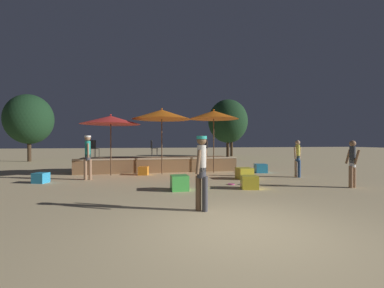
{
  "coord_description": "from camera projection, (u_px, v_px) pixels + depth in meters",
  "views": [
    {
      "loc": [
        -1.88,
        -4.27,
        1.59
      ],
      "look_at": [
        0.0,
        4.36,
        1.5
      ],
      "focal_mm": 24.0,
      "sensor_mm": 36.0,
      "label": 1
    }
  ],
  "objects": [
    {
      "name": "cube_seat_1",
      "position": [
        244.0,
        173.0,
        10.84
      ],
      "size": [
        0.61,
        0.61,
        0.47
      ],
      "rotation": [
        0.0,
        0.0,
        0.0
      ],
      "color": "yellow",
      "rests_on": "ground"
    },
    {
      "name": "bistro_chair_2",
      "position": [
        94.0,
        147.0,
        13.42
      ],
      "size": [
        0.46,
        0.46,
        0.9
      ],
      "rotation": [
        0.0,
        0.0,
        2.65
      ],
      "color": "#2D3338",
      "rests_on": "wooden_deck"
    },
    {
      "name": "background_tree_2",
      "position": [
        232.0,
        129.0,
        27.49
      ],
      "size": [
        2.6,
        2.6,
        4.39
      ],
      "color": "#3D2B1C",
      "rests_on": "ground"
    },
    {
      "name": "person_2",
      "position": [
        88.0,
        154.0,
        10.6
      ],
      "size": [
        0.3,
        0.54,
        1.84
      ],
      "rotation": [
        0.0,
        0.0,
        0.26
      ],
      "color": "#997051",
      "rests_on": "ground"
    },
    {
      "name": "person_0",
      "position": [
        298.0,
        157.0,
        11.35
      ],
      "size": [
        0.44,
        0.28,
        1.64
      ],
      "rotation": [
        0.0,
        0.0,
        1.85
      ],
      "color": "#2D4C7F",
      "rests_on": "ground"
    },
    {
      "name": "cube_seat_2",
      "position": [
        179.0,
        183.0,
        8.32
      ],
      "size": [
        0.55,
        0.55,
        0.49
      ],
      "rotation": [
        0.0,
        0.0,
        -0.0
      ],
      "color": "#4CC651",
      "rests_on": "ground"
    },
    {
      "name": "cube_seat_0",
      "position": [
        261.0,
        168.0,
        13.03
      ],
      "size": [
        0.67,
        0.67,
        0.44
      ],
      "rotation": [
        0.0,
        0.0,
        -0.19
      ],
      "color": "#2D9EDB",
      "rests_on": "ground"
    },
    {
      "name": "cube_seat_4",
      "position": [
        249.0,
        182.0,
        8.61
      ],
      "size": [
        0.66,
        0.66,
        0.44
      ],
      "rotation": [
        0.0,
        0.0,
        -0.26
      ],
      "color": "yellow",
      "rests_on": "ground"
    },
    {
      "name": "patio_umbrella_1",
      "position": [
        214.0,
        115.0,
        13.02
      ],
      "size": [
        2.52,
        2.52,
        3.23
      ],
      "color": "brown",
      "rests_on": "ground"
    },
    {
      "name": "frisbee_disc",
      "position": [
        231.0,
        184.0,
        9.41
      ],
      "size": [
        0.24,
        0.24,
        0.03
      ],
      "color": "#E54C99",
      "rests_on": "ground"
    },
    {
      "name": "bistro_chair_1",
      "position": [
        153.0,
        147.0,
        14.41
      ],
      "size": [
        0.42,
        0.42,
        0.9
      ],
      "rotation": [
        0.0,
        0.0,
        1.34
      ],
      "color": "#2D3338",
      "rests_on": "wooden_deck"
    },
    {
      "name": "background_tree_1",
      "position": [
        228.0,
        121.0,
        23.78
      ],
      "size": [
        3.64,
        3.64,
        5.47
      ],
      "color": "#3D2B1C",
      "rests_on": "ground"
    },
    {
      "name": "ground_plane",
      "position": [
        244.0,
        230.0,
        4.58
      ],
      "size": [
        120.0,
        120.0,
        0.0
      ],
      "primitive_type": "plane",
      "color": "#D1B784"
    },
    {
      "name": "wooden_deck",
      "position": [
        158.0,
        164.0,
        14.16
      ],
      "size": [
        8.23,
        2.61,
        0.76
      ],
      "color": "olive",
      "rests_on": "ground"
    },
    {
      "name": "person_1",
      "position": [
        202.0,
        169.0,
        5.84
      ],
      "size": [
        0.4,
        0.45,
        1.72
      ],
      "rotation": [
        0.0,
        0.0,
        2.44
      ],
      "color": "#3F3F47",
      "rests_on": "ground"
    },
    {
      "name": "patio_umbrella_2",
      "position": [
        162.0,
        115.0,
        12.39
      ],
      "size": [
        2.86,
        2.86,
        3.2
      ],
      "color": "brown",
      "rests_on": "ground"
    },
    {
      "name": "cube_seat_5",
      "position": [
        41.0,
        178.0,
        9.8
      ],
      "size": [
        0.59,
        0.59,
        0.39
      ],
      "rotation": [
        0.0,
        0.0,
        -0.32
      ],
      "color": "#2D9EDB",
      "rests_on": "ground"
    },
    {
      "name": "person_3",
      "position": [
        352.0,
        163.0,
        8.78
      ],
      "size": [
        0.28,
        0.53,
        1.62
      ],
      "rotation": [
        0.0,
        0.0,
        3.33
      ],
      "color": "#997051",
      "rests_on": "ground"
    },
    {
      "name": "patio_umbrella_0",
      "position": [
        111.0,
        120.0,
        11.93
      ],
      "size": [
        2.73,
        2.73,
        2.86
      ],
      "color": "brown",
      "rests_on": "ground"
    },
    {
      "name": "background_tree_0",
      "position": [
        29.0,
        119.0,
        20.28
      ],
      "size": [
        3.56,
        3.56,
        5.31
      ],
      "color": "#3D2B1C",
      "rests_on": "ground"
    },
    {
      "name": "cube_seat_3",
      "position": [
        143.0,
        171.0,
        12.13
      ],
      "size": [
        0.53,
        0.53,
        0.39
      ],
      "rotation": [
        0.0,
        0.0,
        -0.23
      ],
      "color": "orange",
      "rests_on": "ground"
    },
    {
      "name": "bistro_chair_0",
      "position": [
        205.0,
        146.0,
        14.83
      ],
      "size": [
        0.41,
        0.4,
        0.9
      ],
      "rotation": [
        0.0,
        0.0,
        4.85
      ],
      "color": "#47474C",
      "rests_on": "wooden_deck"
    }
  ]
}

